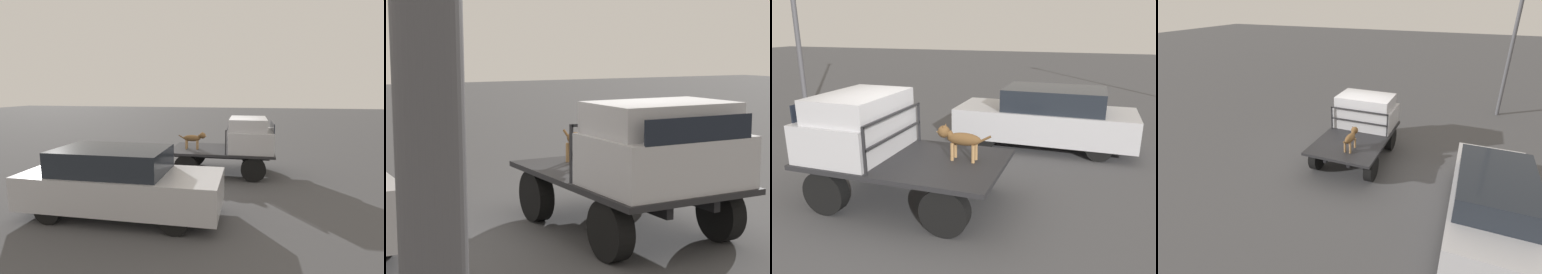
{
  "view_description": "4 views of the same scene",
  "coord_description": "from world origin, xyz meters",
  "views": [
    {
      "loc": [
        0.87,
        -10.26,
        2.86
      ],
      "look_at": [
        -1.02,
        -0.19,
        1.26
      ],
      "focal_mm": 28.0,
      "sensor_mm": 36.0,
      "label": 1
    },
    {
      "loc": [
        7.65,
        -4.96,
        2.64
      ],
      "look_at": [
        -1.02,
        -0.19,
        1.26
      ],
      "focal_mm": 60.0,
      "sensor_mm": 36.0,
      "label": 2
    },
    {
      "loc": [
        -3.01,
        5.61,
        3.11
      ],
      "look_at": [
        -1.02,
        -0.19,
        1.26
      ],
      "focal_mm": 35.0,
      "sensor_mm": 36.0,
      "label": 3
    },
    {
      "loc": [
        -8.3,
        -3.16,
        5.0
      ],
      "look_at": [
        -1.02,
        -0.19,
        1.26
      ],
      "focal_mm": 28.0,
      "sensor_mm": 36.0,
      "label": 4
    }
  ],
  "objects": [
    {
      "name": "ground_plane",
      "position": [
        0.0,
        0.0,
        0.0
      ],
      "size": [
        80.0,
        80.0,
        0.0
      ],
      "primitive_type": "plane",
      "color": "#474749"
    },
    {
      "name": "flatbed_truck",
      "position": [
        0.0,
        0.0,
        0.6
      ],
      "size": [
        3.49,
        2.1,
        0.84
      ],
      "color": "black",
      "rests_on": "ground"
    },
    {
      "name": "truck_cab",
      "position": [
        0.95,
        0.0,
        1.36
      ],
      "size": [
        1.42,
        1.98,
        1.1
      ],
      "color": "#B7B7BC",
      "rests_on": "flatbed_truck"
    },
    {
      "name": "truck_headboard",
      "position": [
        0.21,
        0.0,
        1.37
      ],
      "size": [
        0.04,
        1.98,
        0.79
      ],
      "color": "#232326",
      "rests_on": "flatbed_truck"
    },
    {
      "name": "dog",
      "position": [
        -0.92,
        -0.19,
        1.23
      ],
      "size": [
        1.0,
        0.23,
        0.62
      ],
      "rotation": [
        0.0,
        0.0,
        0.28
      ],
      "color": "#9E7547",
      "rests_on": "flatbed_truck"
    }
  ]
}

